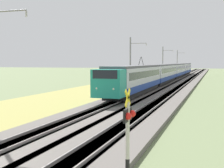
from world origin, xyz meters
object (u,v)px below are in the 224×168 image
at_px(crossing_signal_far, 128,138).
at_px(catenary_mast_distant, 177,62).
at_px(catenary_mast_far, 163,62).
at_px(passenger_train, 170,71).
at_px(catenary_mast_mid, 131,63).

bearing_deg(crossing_signal_far, catenary_mast_distant, 95.64).
bearing_deg(catenary_mast_far, passenger_train, -159.67).
xyz_separation_m(crossing_signal_far, catenary_mast_distant, (97.72, 9.65, 2.09)).
relative_size(catenary_mast_mid, catenary_mast_far, 1.00).
height_order(passenger_train, catenary_mast_far, catenary_mast_far).
relative_size(passenger_train, catenary_mast_far, 10.68).
xyz_separation_m(catenary_mast_mid, catenary_mast_far, (30.48, 0.00, 0.01)).
height_order(passenger_train, catenary_mast_mid, catenary_mast_mid).
xyz_separation_m(crossing_signal_far, catenary_mast_mid, (36.76, 9.65, 1.94)).
bearing_deg(catenary_mast_mid, passenger_train, -6.81).
bearing_deg(catenary_mast_far, catenary_mast_mid, -180.00).
height_order(passenger_train, crossing_signal_far, passenger_train).
relative_size(passenger_train, crossing_signal_far, 24.17).
xyz_separation_m(passenger_train, catenary_mast_far, (7.43, 2.75, 1.81)).
distance_m(catenary_mast_far, catenary_mast_distant, 30.48).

